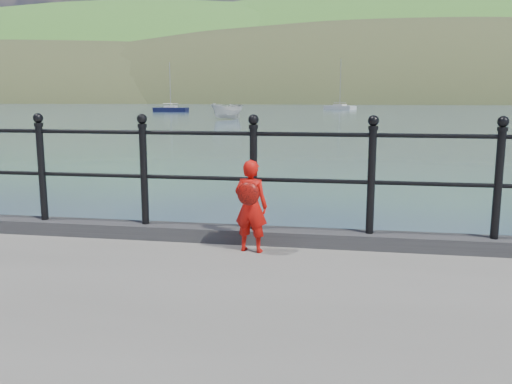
% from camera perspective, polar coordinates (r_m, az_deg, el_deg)
% --- Properties ---
extents(ground, '(600.00, 600.00, 0.00)m').
position_cam_1_polar(ground, '(6.37, -5.47, -13.36)').
color(ground, '#2D4251').
rests_on(ground, ground).
extents(kerb, '(60.00, 0.30, 0.15)m').
position_cam_1_polar(kerb, '(5.88, -6.04, -4.29)').
color(kerb, '#28282B').
rests_on(kerb, quay).
extents(railing, '(18.11, 0.11, 1.20)m').
position_cam_1_polar(railing, '(5.74, -6.17, 2.97)').
color(railing, black).
rests_on(railing, kerb).
extents(far_shore, '(830.00, 200.00, 156.00)m').
position_cam_1_polar(far_shore, '(249.05, 18.41, 3.81)').
color(far_shore, '#333A21').
rests_on(far_shore, ground).
extents(child, '(0.37, 0.32, 0.92)m').
position_cam_1_polar(child, '(5.32, -0.56, -1.40)').
color(child, red).
rests_on(child, quay).
extents(launch_white, '(3.73, 4.70, 1.73)m').
position_cam_1_polar(launch_white, '(58.89, -3.06, 8.47)').
color(launch_white, beige).
rests_on(launch_white, ground).
extents(sailboat_left, '(5.47, 1.98, 7.74)m').
position_cam_1_polar(sailboat_left, '(86.26, -8.96, 8.53)').
color(sailboat_left, black).
rests_on(sailboat_left, ground).
extents(sailboat_deep, '(6.11, 5.41, 9.31)m').
position_cam_1_polar(sailboat_deep, '(102.25, 8.80, 8.77)').
color(sailboat_deep, beige).
rests_on(sailboat_deep, ground).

